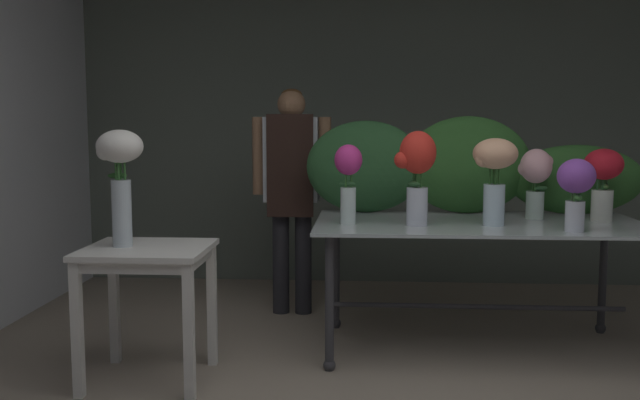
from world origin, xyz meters
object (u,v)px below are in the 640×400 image
(vase_blush_tulips, at_px, (536,176))
(vase_scarlet_hydrangea, at_px, (417,169))
(display_table_glass, at_px, (479,239))
(florist, at_px, (292,177))
(vase_violet_ranunculus, at_px, (576,187))
(vase_crimson_stock, at_px, (603,177))
(side_table_white, at_px, (147,266))
(vase_peach_freesia, at_px, (495,169))
(vase_white_roses_tall, at_px, (120,170))
(vase_magenta_carnations, at_px, (348,177))

(vase_blush_tulips, bearing_deg, vase_scarlet_hydrangea, -156.10)
(display_table_glass, distance_m, vase_scarlet_hydrangea, 0.61)
(florist, bearing_deg, vase_violet_ranunculus, -33.49)
(vase_crimson_stock, relative_size, vase_violet_ranunculus, 1.10)
(side_table_white, height_order, vase_peach_freesia, vase_peach_freesia)
(display_table_glass, bearing_deg, side_table_white, -161.39)
(side_table_white, xyz_separation_m, vase_crimson_stock, (2.57, 0.68, 0.44))
(side_table_white, height_order, vase_scarlet_hydrangea, vase_scarlet_hydrangea)
(vase_white_roses_tall, bearing_deg, vase_violet_ranunculus, 6.43)
(vase_peach_freesia, bearing_deg, vase_blush_tulips, 45.12)
(vase_scarlet_hydrangea, bearing_deg, vase_white_roses_tall, -164.37)
(vase_blush_tulips, xyz_separation_m, vase_magenta_carnations, (-1.14, -0.30, 0.01))
(vase_magenta_carnations, bearing_deg, display_table_glass, 10.77)
(display_table_glass, xyz_separation_m, vase_crimson_stock, (0.73, 0.07, 0.37))
(display_table_glass, xyz_separation_m, vase_blush_tulips, (0.36, 0.15, 0.37))
(side_table_white, bearing_deg, vase_white_roses_tall, -179.68)
(vase_crimson_stock, height_order, vase_peach_freesia, vase_peach_freesia)
(display_table_glass, distance_m, vase_violet_ranunculus, 0.67)
(vase_peach_freesia, xyz_separation_m, vase_magenta_carnations, (-0.84, -0.00, -0.05))
(side_table_white, relative_size, vase_peach_freesia, 1.45)
(vase_scarlet_hydrangea, bearing_deg, vase_violet_ranunculus, -11.20)
(vase_peach_freesia, height_order, vase_violet_ranunculus, vase_peach_freesia)
(florist, relative_size, vase_white_roses_tall, 2.62)
(florist, distance_m, vase_magenta_carnations, 1.00)
(side_table_white, xyz_separation_m, vase_peach_freesia, (1.89, 0.47, 0.50))
(vase_peach_freesia, distance_m, vase_magenta_carnations, 0.84)
(vase_violet_ranunculus, height_order, vase_magenta_carnations, vase_magenta_carnations)
(side_table_white, relative_size, vase_magenta_carnations, 1.57)
(side_table_white, distance_m, vase_white_roses_tall, 0.53)
(vase_violet_ranunculus, bearing_deg, florist, 146.51)
(vase_crimson_stock, distance_m, vase_violet_ranunculus, 0.50)
(display_table_glass, xyz_separation_m, florist, (-1.21, 0.76, 0.31))
(vase_magenta_carnations, distance_m, vase_white_roses_tall, 1.27)
(side_table_white, relative_size, vase_white_roses_tall, 1.18)
(florist, height_order, vase_peach_freesia, florist)
(vase_peach_freesia, relative_size, vase_violet_ranunculus, 1.27)
(vase_crimson_stock, height_order, vase_violet_ranunculus, vase_crimson_stock)
(florist, bearing_deg, vase_magenta_carnations, -64.74)
(side_table_white, bearing_deg, vase_blush_tulips, 19.39)
(vase_blush_tulips, relative_size, vase_white_roses_tall, 0.70)
(side_table_white, distance_m, vase_magenta_carnations, 1.23)
(vase_crimson_stock, distance_m, vase_peach_freesia, 0.71)
(display_table_glass, height_order, vase_scarlet_hydrangea, vase_scarlet_hydrangea)
(display_table_glass, height_order, florist, florist)
(display_table_glass, height_order, vase_magenta_carnations, vase_magenta_carnations)
(vase_blush_tulips, relative_size, vase_magenta_carnations, 0.93)
(florist, distance_m, vase_blush_tulips, 1.68)
(display_table_glass, xyz_separation_m, side_table_white, (-1.83, -0.62, -0.06))
(display_table_glass, height_order, vase_blush_tulips, vase_blush_tulips)
(vase_violet_ranunculus, xyz_separation_m, vase_magenta_carnations, (-1.24, 0.20, 0.03))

